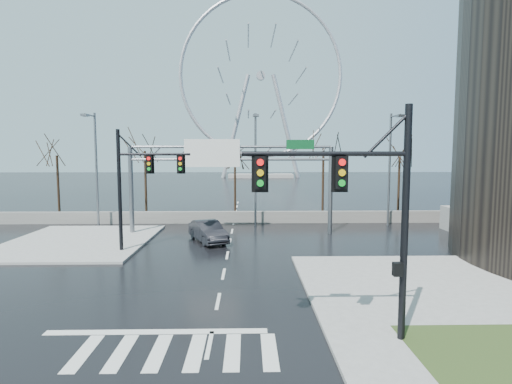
{
  "coord_description": "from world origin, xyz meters",
  "views": [
    {
      "loc": [
        1.29,
        -16.92,
        6.37
      ],
      "look_at": [
        1.84,
        8.4,
        4.0
      ],
      "focal_mm": 28.0,
      "sensor_mm": 36.0,
      "label": 1
    }
  ],
  "objects_px": {
    "ferris_wheel": "(261,83)",
    "car": "(208,231)",
    "sign_gantry": "(227,170)",
    "signal_mast_near": "(365,201)",
    "signal_mast_far": "(137,179)"
  },
  "relations": [
    {
      "from": "signal_mast_near",
      "to": "signal_mast_far",
      "type": "height_order",
      "value": "same"
    },
    {
      "from": "signal_mast_near",
      "to": "sign_gantry",
      "type": "xyz_separation_m",
      "value": [
        -5.52,
        19.0,
        0.31
      ]
    },
    {
      "from": "ferris_wheel",
      "to": "car",
      "type": "relative_size",
      "value": 10.85
    },
    {
      "from": "signal_mast_near",
      "to": "ferris_wheel",
      "type": "distance_m",
      "value": 101.29
    },
    {
      "from": "signal_mast_near",
      "to": "car",
      "type": "height_order",
      "value": "signal_mast_near"
    },
    {
      "from": "car",
      "to": "signal_mast_far",
      "type": "bearing_deg",
      "value": -169.56
    },
    {
      "from": "signal_mast_near",
      "to": "car",
      "type": "distance_m",
      "value": 17.85
    },
    {
      "from": "sign_gantry",
      "to": "signal_mast_near",
      "type": "bearing_deg",
      "value": -73.81
    },
    {
      "from": "sign_gantry",
      "to": "ferris_wheel",
      "type": "xyz_separation_m",
      "value": [
        5.38,
        80.04,
        20.95
      ]
    },
    {
      "from": "signal_mast_near",
      "to": "car",
      "type": "xyz_separation_m",
      "value": [
        -6.74,
        16.01,
        -4.1
      ]
    },
    {
      "from": "signal_mast_near",
      "to": "ferris_wheel",
      "type": "bearing_deg",
      "value": 90.08
    },
    {
      "from": "sign_gantry",
      "to": "ferris_wheel",
      "type": "bearing_deg",
      "value": 86.16
    },
    {
      "from": "sign_gantry",
      "to": "ferris_wheel",
      "type": "relative_size",
      "value": 0.32
    },
    {
      "from": "sign_gantry",
      "to": "car",
      "type": "xyz_separation_m",
      "value": [
        -1.23,
        -2.99,
        -4.41
      ]
    },
    {
      "from": "signal_mast_near",
      "to": "ferris_wheel",
      "type": "height_order",
      "value": "ferris_wheel"
    }
  ]
}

